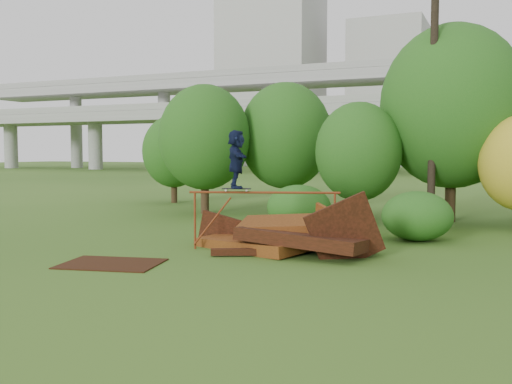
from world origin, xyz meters
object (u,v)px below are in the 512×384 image
at_px(scrap_pile, 287,236).
at_px(skater, 236,159).
at_px(utility_pole, 433,86).
at_px(flat_plate, 111,264).

relative_size(scrap_pile, skater, 3.54).
bearing_deg(utility_pole, scrap_pile, -113.38).
bearing_deg(flat_plate, skater, 59.19).
relative_size(skater, flat_plate, 0.69).
height_order(scrap_pile, skater, skater).
bearing_deg(flat_plate, scrap_pile, 46.85).
height_order(skater, flat_plate, skater).
bearing_deg(utility_pole, flat_plate, -120.97).
height_order(scrap_pile, flat_plate, scrap_pile).
bearing_deg(skater, scrap_pile, -105.11).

